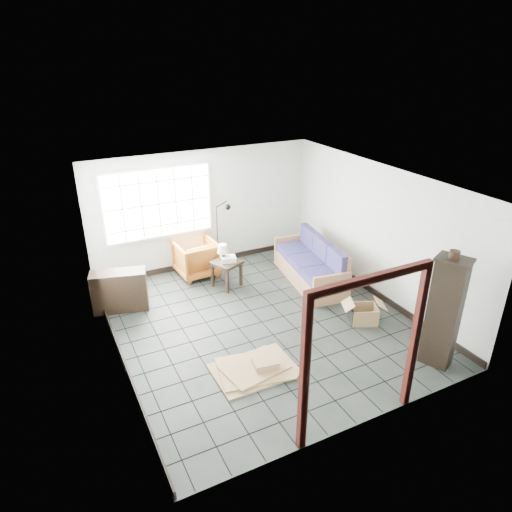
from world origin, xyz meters
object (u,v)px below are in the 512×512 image
armchair (196,257)px  side_table (226,266)px  futon_sofa (312,266)px  tall_shelf (444,312)px

armchair → side_table: (0.37, -0.78, 0.04)m
futon_sofa → tall_shelf: tall_shelf is taller
side_table → tall_shelf: size_ratio=0.38×
futon_sofa → tall_shelf: bearing=-77.6°
tall_shelf → armchair: bearing=92.6°
armchair → side_table: bearing=112.2°
armchair → tall_shelf: bearing=113.9°
futon_sofa → side_table: 1.81m
futon_sofa → tall_shelf: (0.23, -3.19, 0.58)m
futon_sofa → armchair: futon_sofa is taller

